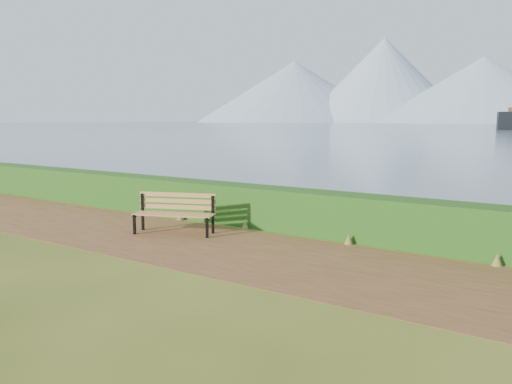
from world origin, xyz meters
The scene contains 4 objects.
ground centered at (0.00, 0.00, 0.00)m, with size 140.00×140.00×0.00m, color #404F16.
path centered at (0.00, 0.30, 0.01)m, with size 40.00×3.40×0.01m, color #55361D.
hedge centered at (0.00, 2.60, 0.50)m, with size 32.00×0.85×1.00m, color #1A4212.
bench centered at (-2.25, 0.82, 0.55)m, with size 1.96×1.20×0.95m.
Camera 1 is at (5.66, -7.77, 2.67)m, focal length 35.00 mm.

